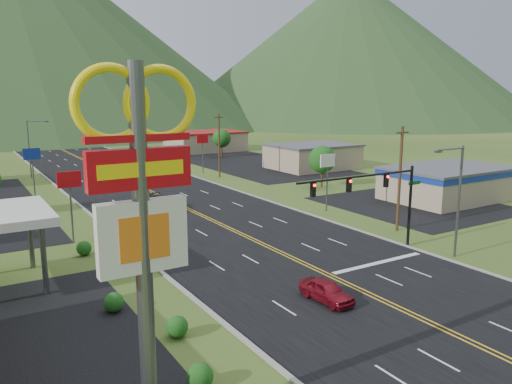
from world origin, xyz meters
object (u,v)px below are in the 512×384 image
pylon_sign (141,200)px  car_red_near (326,291)px  car_red_far (159,174)px  car_dark_mid (163,203)px  streetlight_west (31,145)px  traffic_signal (377,190)px  streetlight_east (457,194)px

pylon_sign → car_red_near: bearing=24.9°
pylon_sign → car_red_far: size_ratio=3.13×
car_red_near → car_dark_mid: car_dark_mid is taller
car_red_near → pylon_sign: bearing=-158.8°
car_red_near → car_dark_mid: size_ratio=0.73×
pylon_sign → streetlight_west: pylon_sign is taller
traffic_signal → streetlight_east: streetlight_east is taller
streetlight_west → car_red_near: bearing=-82.1°
traffic_signal → pylon_sign: bearing=-152.9°
car_dark_mid → car_red_far: car_dark_mid is taller
car_red_near → streetlight_west: bearing=94.1°
streetlight_west → traffic_signal: bearing=-72.0°
car_red_near → car_dark_mid: 29.59m
streetlight_west → car_red_far: 20.58m
traffic_signal → streetlight_east: size_ratio=1.46×
car_red_near → car_red_far: 50.28m
pylon_sign → streetlight_east: pylon_sign is taller
streetlight_west → pylon_sign: bearing=-94.5°
car_red_far → streetlight_west: bearing=-28.6°
streetlight_east → pylon_sign: bearing=-164.2°
streetlight_east → traffic_signal: bearing=139.6°
pylon_sign → traffic_signal: size_ratio=1.07×
pylon_sign → car_red_near: (13.89, 6.46, -8.62)m
traffic_signal → car_red_far: size_ratio=2.93×
streetlight_west → car_red_near: 62.30m
streetlight_east → car_dark_mid: (-13.71, 28.05, -4.39)m
streetlight_east → car_red_far: bearing=97.8°
pylon_sign → streetlight_east: (28.18, 8.00, -4.12)m
streetlight_east → streetlight_west: 64.21m
car_red_near → car_red_far: (7.66, 49.69, 0.06)m
streetlight_east → car_red_far: (-6.63, 48.15, -4.44)m
traffic_signal → car_dark_mid: traffic_signal is taller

